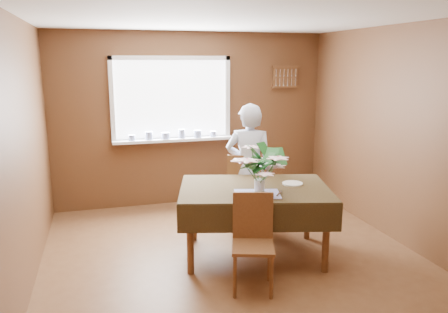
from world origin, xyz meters
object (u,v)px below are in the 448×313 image
object	(u,v)px
dining_table	(255,196)
flower_bouquet	(260,163)
seated_woman	(249,168)
chair_far	(244,188)
chair_near	(253,237)

from	to	relation	value
dining_table	flower_bouquet	distance (m)	0.44
dining_table	seated_woman	size ratio (longest dim) A/B	1.13
dining_table	flower_bouquet	world-z (taller)	flower_bouquet
chair_far	flower_bouquet	size ratio (longest dim) A/B	1.78
chair_far	seated_woman	xyz separation A→B (m)	(0.03, -0.07, 0.27)
chair_far	flower_bouquet	world-z (taller)	flower_bouquet
dining_table	flower_bouquet	bearing A→B (deg)	-80.49
seated_woman	flower_bouquet	distance (m)	0.95
flower_bouquet	chair_far	bearing A→B (deg)	80.30
dining_table	chair_far	bearing A→B (deg)	93.64
dining_table	seated_woman	distance (m)	0.74
chair_far	chair_near	size ratio (longest dim) A/B	1.09
flower_bouquet	seated_woman	bearing A→B (deg)	77.44
seated_woman	chair_near	bearing A→B (deg)	97.58
dining_table	chair_near	distance (m)	0.70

